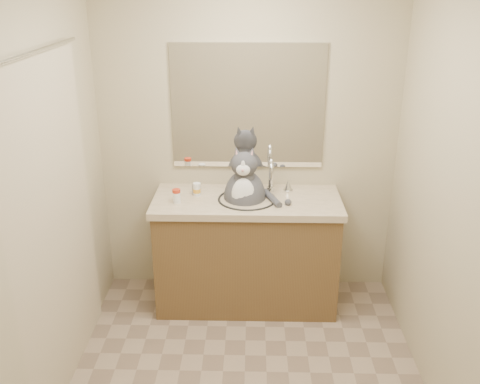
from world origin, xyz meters
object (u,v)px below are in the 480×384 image
pill_bottle_redcap (177,196)px  cat (245,194)px  grey_canister (195,190)px  pill_bottle_orange (197,190)px

pill_bottle_redcap → cat: bearing=10.9°
grey_canister → pill_bottle_orange: bearing=-55.9°
cat → pill_bottle_redcap: cat is taller
pill_bottle_redcap → grey_canister: size_ratio=1.32×
pill_bottle_orange → grey_canister: pill_bottle_orange is taller
grey_canister → cat: bearing=-9.8°
pill_bottle_orange → cat: bearing=-7.1°
pill_bottle_redcap → pill_bottle_orange: bearing=46.4°
pill_bottle_orange → grey_canister: (-0.01, 0.02, -0.01)m
cat → grey_canister: cat is taller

